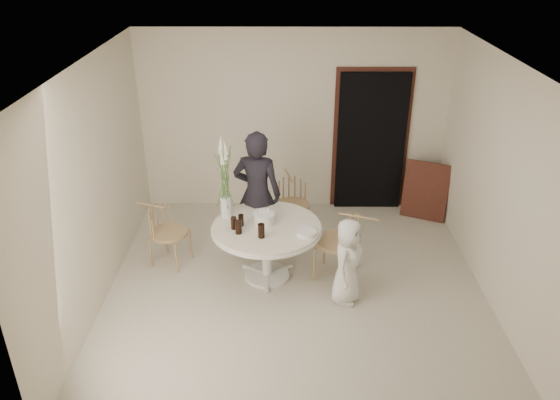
{
  "coord_description": "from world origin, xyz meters",
  "views": [
    {
      "loc": [
        -0.16,
        -5.42,
        3.93
      ],
      "look_at": [
        -0.19,
        0.3,
        1.04
      ],
      "focal_mm": 35.0,
      "sensor_mm": 36.0,
      "label": 1
    }
  ],
  "objects_px": {
    "girl": "(257,194)",
    "birthday_cake": "(264,218)",
    "table": "(267,234)",
    "chair_right": "(347,237)",
    "boy": "(347,261)",
    "chair_far": "(291,196)",
    "chair_left": "(161,225)",
    "flower_vase": "(225,179)"
  },
  "relations": [
    {
      "from": "boy",
      "to": "birthday_cake",
      "type": "bearing_deg",
      "value": 84.7
    },
    {
      "from": "chair_left",
      "to": "birthday_cake",
      "type": "xyz_separation_m",
      "value": [
        1.33,
        -0.28,
        0.27
      ]
    },
    {
      "from": "chair_left",
      "to": "girl",
      "type": "bearing_deg",
      "value": -58.87
    },
    {
      "from": "chair_left",
      "to": "girl",
      "type": "relative_size",
      "value": 0.48
    },
    {
      "from": "table",
      "to": "birthday_cake",
      "type": "xyz_separation_m",
      "value": [
        -0.03,
        0.07,
        0.18
      ]
    },
    {
      "from": "table",
      "to": "chair_right",
      "type": "xyz_separation_m",
      "value": [
        0.97,
        -0.02,
        -0.03
      ]
    },
    {
      "from": "chair_right",
      "to": "flower_vase",
      "type": "distance_m",
      "value": 1.62
    },
    {
      "from": "chair_right",
      "to": "chair_left",
      "type": "height_order",
      "value": "chair_right"
    },
    {
      "from": "boy",
      "to": "chair_left",
      "type": "bearing_deg",
      "value": 94.22
    },
    {
      "from": "chair_far",
      "to": "chair_left",
      "type": "relative_size",
      "value": 1.01
    },
    {
      "from": "table",
      "to": "flower_vase",
      "type": "relative_size",
      "value": 1.27
    },
    {
      "from": "chair_far",
      "to": "birthday_cake",
      "type": "height_order",
      "value": "birthday_cake"
    },
    {
      "from": "table",
      "to": "chair_far",
      "type": "distance_m",
      "value": 1.22
    },
    {
      "from": "table",
      "to": "girl",
      "type": "height_order",
      "value": "girl"
    },
    {
      "from": "boy",
      "to": "flower_vase",
      "type": "xyz_separation_m",
      "value": [
        -1.43,
        0.7,
        0.7
      ]
    },
    {
      "from": "chair_right",
      "to": "boy",
      "type": "xyz_separation_m",
      "value": [
        -0.04,
        -0.45,
        -0.06
      ]
    },
    {
      "from": "boy",
      "to": "chair_right",
      "type": "bearing_deg",
      "value": 18.96
    },
    {
      "from": "chair_left",
      "to": "birthday_cake",
      "type": "relative_size",
      "value": 3.1
    },
    {
      "from": "girl",
      "to": "boy",
      "type": "xyz_separation_m",
      "value": [
        1.06,
        -1.07,
        -0.33
      ]
    },
    {
      "from": "table",
      "to": "chair_left",
      "type": "relative_size",
      "value": 1.63
    },
    {
      "from": "birthday_cake",
      "to": "flower_vase",
      "type": "relative_size",
      "value": 0.25
    },
    {
      "from": "table",
      "to": "flower_vase",
      "type": "height_order",
      "value": "flower_vase"
    },
    {
      "from": "chair_right",
      "to": "flower_vase",
      "type": "xyz_separation_m",
      "value": [
        -1.46,
        0.25,
        0.64
      ]
    },
    {
      "from": "girl",
      "to": "birthday_cake",
      "type": "distance_m",
      "value": 0.55
    },
    {
      "from": "chair_far",
      "to": "boy",
      "type": "distance_m",
      "value": 1.76
    },
    {
      "from": "boy",
      "to": "girl",
      "type": "bearing_deg",
      "value": 68.78
    },
    {
      "from": "girl",
      "to": "boy",
      "type": "distance_m",
      "value": 1.54
    },
    {
      "from": "table",
      "to": "chair_right",
      "type": "bearing_deg",
      "value": -1.0
    },
    {
      "from": "girl",
      "to": "birthday_cake",
      "type": "bearing_deg",
      "value": 112.44
    },
    {
      "from": "birthday_cake",
      "to": "flower_vase",
      "type": "bearing_deg",
      "value": 160.65
    },
    {
      "from": "chair_far",
      "to": "flower_vase",
      "type": "distance_m",
      "value": 1.42
    },
    {
      "from": "table",
      "to": "girl",
      "type": "xyz_separation_m",
      "value": [
        -0.14,
        0.6,
        0.24
      ]
    },
    {
      "from": "chair_left",
      "to": "boy",
      "type": "xyz_separation_m",
      "value": [
        2.29,
        -0.82,
        -0.0
      ]
    },
    {
      "from": "girl",
      "to": "flower_vase",
      "type": "relative_size",
      "value": 1.63
    },
    {
      "from": "chair_left",
      "to": "boy",
      "type": "bearing_deg",
      "value": -90.07
    },
    {
      "from": "chair_far",
      "to": "chair_left",
      "type": "height_order",
      "value": "chair_far"
    },
    {
      "from": "boy",
      "to": "birthday_cake",
      "type": "xyz_separation_m",
      "value": [
        -0.96,
        0.53,
        0.27
      ]
    },
    {
      "from": "chair_left",
      "to": "girl",
      "type": "xyz_separation_m",
      "value": [
        1.22,
        0.25,
        0.32
      ]
    },
    {
      "from": "chair_right",
      "to": "boy",
      "type": "distance_m",
      "value": 0.46
    },
    {
      "from": "girl",
      "to": "birthday_cake",
      "type": "height_order",
      "value": "girl"
    },
    {
      "from": "girl",
      "to": "chair_right",
      "type": "bearing_deg",
      "value": 161.93
    },
    {
      "from": "chair_far",
      "to": "table",
      "type": "bearing_deg",
      "value": -117.52
    }
  ]
}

